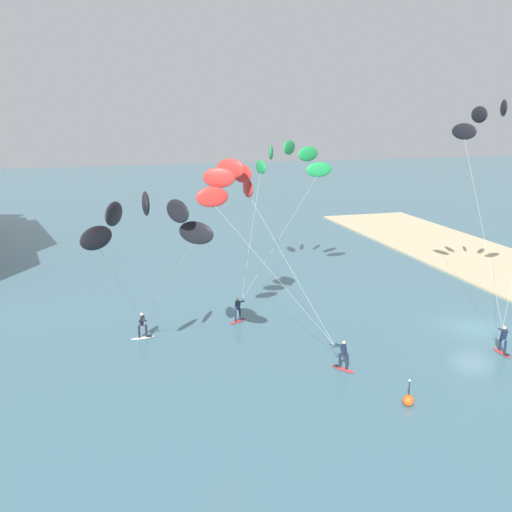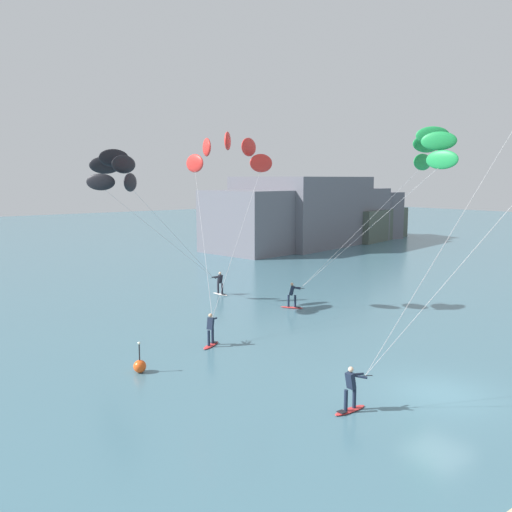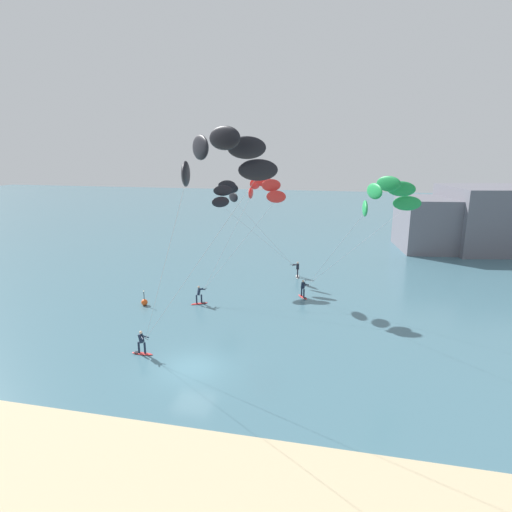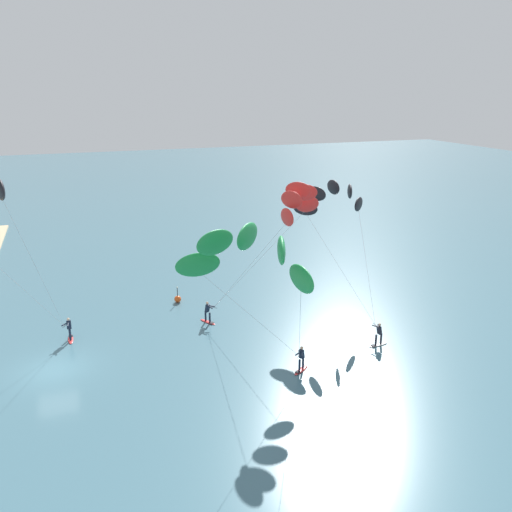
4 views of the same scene
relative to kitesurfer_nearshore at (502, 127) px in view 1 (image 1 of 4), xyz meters
name	(u,v)px [view 1 (image 1 of 4)]	position (x,y,z in m)	size (l,w,h in m)	color
ground_plane	(475,328)	(-2.99, 2.92, -12.65)	(240.00, 240.00, 0.00)	#426B7A
kitesurfer_nearshore	(502,127)	(0.00, 0.00, 0.00)	(10.18, 7.39, 14.43)	red
kitesurfer_mid_water	(146,225)	(-6.39, 24.05, -4.08)	(9.08, 6.21, 10.19)	white
kitesurfer_far_out	(288,163)	(8.55, 11.98, -2.77)	(9.62, 9.25, 11.56)	red
kitesurfer_downwind	(235,188)	(-1.91, 18.65, -3.10)	(7.84, 7.86, 11.16)	red
marker_buoy	(408,400)	(-11.07, 12.46, -12.36)	(0.56, 0.56, 1.38)	#EA5119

